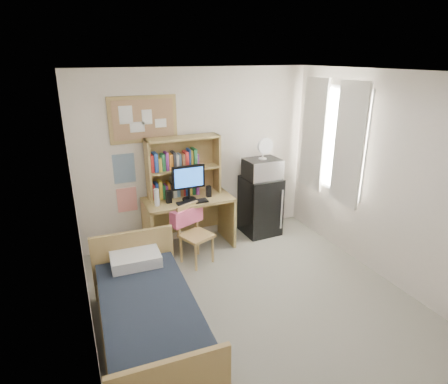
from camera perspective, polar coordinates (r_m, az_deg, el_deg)
name	(u,v)px	position (r m, az deg, el deg)	size (l,w,h in m)	color
floor	(261,311)	(4.53, 5.71, -17.56)	(3.60, 4.20, 0.02)	gray
ceiling	(271,73)	(3.59, 7.21, 17.59)	(3.60, 4.20, 0.02)	white
wall_back	(198,157)	(5.69, -4.04, 5.34)	(3.60, 0.04, 2.60)	white
wall_left	(80,237)	(3.42, -21.10, -6.39)	(0.04, 4.20, 2.60)	white
wall_right	(397,183)	(4.97, 24.80, 1.26)	(0.04, 4.20, 2.60)	white
window_unit	(332,139)	(5.69, 16.09, 7.71)	(0.10, 1.40, 1.70)	white
curtain_left	(349,145)	(5.38, 18.49, 6.76)	(0.04, 0.55, 1.70)	silver
curtain_right	(313,134)	(5.98, 13.47, 8.52)	(0.04, 0.55, 1.70)	silver
bulletin_board	(143,119)	(5.35, -12.19, 10.78)	(0.94, 0.03, 0.64)	#A98059
poster_wave	(124,169)	(5.45, -14.98, 3.47)	(0.30, 0.01, 0.42)	#225789
poster_japan	(127,200)	(5.60, -14.56, -1.14)	(0.28, 0.01, 0.36)	red
desk	(189,223)	(5.61, -5.38, -4.73)	(1.27, 0.64, 0.79)	tan
desk_chair	(196,235)	(5.19, -4.22, -6.58)	(0.42, 0.42, 0.84)	tan
mini_fridge	(260,205)	(6.07, 5.54, -2.04)	(0.55, 0.55, 0.94)	black
bed	(150,323)	(4.00, -11.24, -19.01)	(0.92, 1.84, 0.51)	black
hutch	(184,167)	(5.45, -6.17, 3.86)	(1.07, 0.27, 0.87)	tan
monitor	(189,183)	(5.32, -5.40, 1.39)	(0.48, 0.04, 0.51)	black
keyboard	(192,202)	(5.28, -4.83, -1.55)	(0.44, 0.14, 0.02)	black
speaker_left	(169,197)	(5.29, -8.42, -0.72)	(0.07, 0.07, 0.18)	black
speaker_right	(209,191)	(5.47, -2.36, 0.09)	(0.07, 0.07, 0.16)	black
water_bottle	(157,197)	(5.21, -10.23, -0.82)	(0.07, 0.07, 0.24)	white
hoodie	(186,216)	(5.23, -5.74, -3.61)	(0.49, 0.15, 0.23)	#D35078
microwave	(262,169)	(5.84, 5.84, 3.56)	(0.53, 0.40, 0.31)	silver
desk_fan	(263,149)	(5.76, 5.95, 6.48)	(0.24, 0.24, 0.31)	white
pillow	(136,259)	(4.44, -13.33, -9.88)	(0.55, 0.38, 0.13)	white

